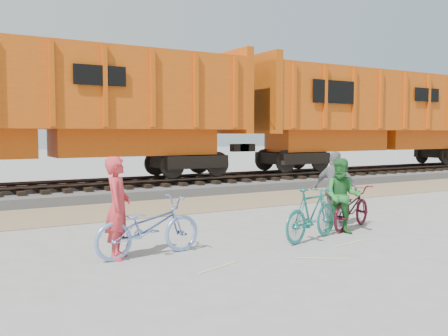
{
  "coord_description": "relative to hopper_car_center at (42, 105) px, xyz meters",
  "views": [
    {
      "loc": [
        -4.83,
        -7.48,
        2.11
      ],
      "look_at": [
        0.47,
        1.5,
        1.38
      ],
      "focal_mm": 40.0,
      "sensor_mm": 36.0,
      "label": 1
    }
  ],
  "objects": [
    {
      "name": "bicycle_maroon",
      "position": [
        4.89,
        -8.52,
        -2.54
      ],
      "size": [
        1.88,
        1.26,
        0.94
      ],
      "primitive_type": "imported",
      "rotation": [
        0.0,
        0.0,
        1.97
      ],
      "color": "#490D1A",
      "rests_on": "ground"
    },
    {
      "name": "person_woman",
      "position": [
        4.79,
        -8.12,
        -2.15
      ],
      "size": [
        0.81,
        1.08,
        1.7
      ],
      "primitive_type": "imported",
      "rotation": [
        0.0,
        0.0,
        2.03
      ],
      "color": "gray",
      "rests_on": "ground"
    },
    {
      "name": "ground",
      "position": [
        1.76,
        -9.0,
        -3.01
      ],
      "size": [
        120.0,
        120.0,
        0.0
      ],
      "primitive_type": "plane",
      "color": "#9E9E99",
      "rests_on": "ground"
    },
    {
      "name": "hopper_car_center",
      "position": [
        0.0,
        0.0,
        0.0
      ],
      "size": [
        14.0,
        3.13,
        4.65
      ],
      "color": "black",
      "rests_on": "track"
    },
    {
      "name": "gravel_strip",
      "position": [
        1.76,
        -3.5,
        -3.0
      ],
      "size": [
        120.0,
        3.0,
        0.02
      ],
      "primitive_type": "cube",
      "color": "#93805B",
      "rests_on": "ground"
    },
    {
      "name": "bicycle_teal",
      "position": [
        3.34,
        -9.0,
        -2.48
      ],
      "size": [
        1.81,
        0.98,
        1.05
      ],
      "primitive_type": "imported",
      "rotation": [
        0.0,
        0.0,
        1.87
      ],
      "color": "#1E756D",
      "rests_on": "ground"
    },
    {
      "name": "person_solo",
      "position": [
        -0.4,
        -8.45,
        -2.14
      ],
      "size": [
        0.66,
        0.75,
        1.72
      ],
      "primitive_type": "imported",
      "rotation": [
        0.0,
        0.0,
        1.08
      ],
      "color": "red",
      "rests_on": "ground"
    },
    {
      "name": "bicycle_blue",
      "position": [
        0.1,
        -8.55,
        -2.5
      ],
      "size": [
        1.97,
        0.8,
        1.02
      ],
      "primitive_type": "imported",
      "rotation": [
        0.0,
        0.0,
        1.63
      ],
      "color": "#7998D4",
      "rests_on": "ground"
    },
    {
      "name": "hopper_car_right",
      "position": [
        15.0,
        0.0,
        0.0
      ],
      "size": [
        14.0,
        3.13,
        4.65
      ],
      "color": "black",
      "rests_on": "track"
    },
    {
      "name": "person_man",
      "position": [
        4.34,
        -8.8,
        -2.21
      ],
      "size": [
        0.96,
        0.97,
        1.58
      ],
      "primitive_type": "imported",
      "rotation": [
        0.0,
        0.0,
        -0.84
      ],
      "color": "#28722F",
      "rests_on": "ground"
    },
    {
      "name": "track",
      "position": [
        1.76,
        0.0,
        -2.53
      ],
      "size": [
        120.0,
        2.6,
        0.24
      ],
      "color": "black",
      "rests_on": "ballast_bed"
    },
    {
      "name": "ballast_bed",
      "position": [
        1.76,
        0.0,
        -2.86
      ],
      "size": [
        120.0,
        4.0,
        0.3
      ],
      "primitive_type": "cube",
      "color": "slate",
      "rests_on": "ground"
    }
  ]
}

